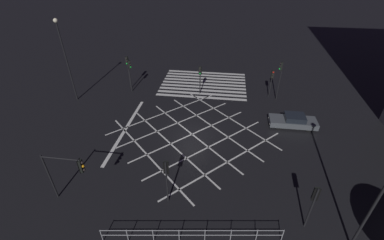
% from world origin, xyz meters
% --- Properties ---
extents(ground_plane, '(200.00, 200.00, 0.00)m').
position_xyz_m(ground_plane, '(0.00, 0.00, 0.00)').
color(ground_plane, black).
extents(road_markings, '(15.80, 22.60, 0.01)m').
position_xyz_m(road_markings, '(0.29, -7.50, 0.00)').
color(road_markings, silver).
rests_on(road_markings, ground_plane).
extents(traffic_light_median_south, '(0.36, 0.39, 3.41)m').
position_xyz_m(traffic_light_median_south, '(0.19, -8.08, 2.44)').
color(traffic_light_median_south, black).
rests_on(traffic_light_median_south, ground_plane).
extents(traffic_light_ne_main, '(2.74, 0.36, 3.77)m').
position_xyz_m(traffic_light_ne_main, '(6.67, 8.35, 2.78)').
color(traffic_light_ne_main, black).
rests_on(traffic_light_ne_main, ground_plane).
extents(traffic_light_sw_cross, '(0.36, 0.39, 3.29)m').
position_xyz_m(traffic_light_sw_cross, '(-7.77, -8.37, 2.36)').
color(traffic_light_sw_cross, black).
rests_on(traffic_light_sw_cross, ground_plane).
extents(traffic_light_se_main, '(0.39, 0.36, 3.87)m').
position_xyz_m(traffic_light_se_main, '(8.23, -7.61, 2.77)').
color(traffic_light_se_main, black).
rests_on(traffic_light_se_main, ground_plane).
extents(traffic_light_nw_cross, '(0.36, 0.39, 3.27)m').
position_xyz_m(traffic_light_nw_cross, '(-8.08, 8.31, 2.34)').
color(traffic_light_nw_cross, black).
rests_on(traffic_light_nw_cross, ground_plane).
extents(traffic_light_se_cross, '(0.36, 0.39, 4.04)m').
position_xyz_m(traffic_light_se_cross, '(8.71, -8.32, 2.89)').
color(traffic_light_se_cross, black).
rests_on(traffic_light_se_cross, ground_plane).
extents(traffic_light_median_north, '(0.36, 0.39, 3.45)m').
position_xyz_m(traffic_light_median_north, '(0.56, 7.57, 2.47)').
color(traffic_light_median_north, black).
rests_on(traffic_light_median_north, ground_plane).
extents(traffic_light_sw_main, '(0.39, 0.36, 4.47)m').
position_xyz_m(traffic_light_sw_main, '(-8.43, -7.83, 3.18)').
color(traffic_light_sw_main, black).
rests_on(traffic_light_sw_main, ground_plane).
extents(street_lamp_west, '(0.43, 0.43, 8.76)m').
position_xyz_m(street_lamp_west, '(13.81, -4.82, 5.61)').
color(street_lamp_west, black).
rests_on(street_lamp_west, ground_plane).
extents(waiting_car, '(4.40, 1.73, 1.23)m').
position_xyz_m(waiting_car, '(-9.34, -2.63, 0.59)').
color(waiting_car, '#474C51').
rests_on(waiting_car, ground_plane).
extents(pedestrian_railing, '(10.24, 1.45, 1.05)m').
position_xyz_m(pedestrian_railing, '(-1.42, 10.30, 0.68)').
color(pedestrian_railing, '#9EA0A5').
rests_on(pedestrian_railing, ground_plane).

